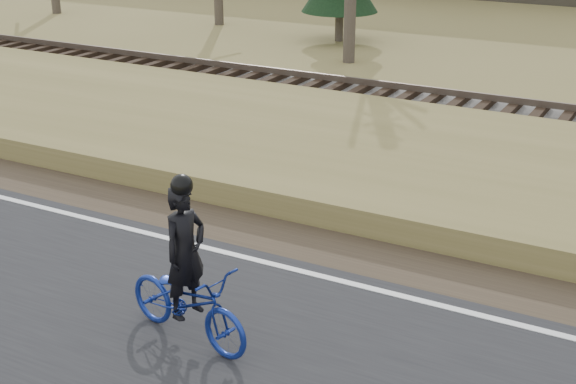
% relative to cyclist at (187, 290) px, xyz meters
% --- Properties ---
extents(ground, '(120.00, 120.00, 0.00)m').
position_rel_cyclist_xyz_m(ground, '(-2.94, 2.01, -0.73)').
color(ground, olive).
rests_on(ground, ground).
extents(edge_line, '(120.00, 0.12, 0.01)m').
position_rel_cyclist_xyz_m(edge_line, '(-2.94, 2.21, -0.66)').
color(edge_line, silver).
rests_on(edge_line, road).
extents(shoulder, '(120.00, 1.60, 0.04)m').
position_rel_cyclist_xyz_m(shoulder, '(-2.94, 3.21, -0.71)').
color(shoulder, '#473A2B').
rests_on(shoulder, ground).
extents(embankment, '(120.00, 5.00, 0.44)m').
position_rel_cyclist_xyz_m(embankment, '(-2.94, 6.21, -0.51)').
color(embankment, olive).
rests_on(embankment, ground).
extents(ballast, '(120.00, 3.00, 0.45)m').
position_rel_cyclist_xyz_m(ballast, '(-2.94, 10.01, -0.50)').
color(ballast, slate).
rests_on(ballast, ground).
extents(railroad, '(120.00, 2.40, 0.29)m').
position_rel_cyclist_xyz_m(railroad, '(-2.94, 10.01, -0.20)').
color(railroad, black).
rests_on(railroad, ballast).
extents(cyclist, '(2.00, 1.03, 2.12)m').
position_rel_cyclist_xyz_m(cyclist, '(0.00, 0.00, 0.00)').
color(cyclist, navy).
rests_on(cyclist, road).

